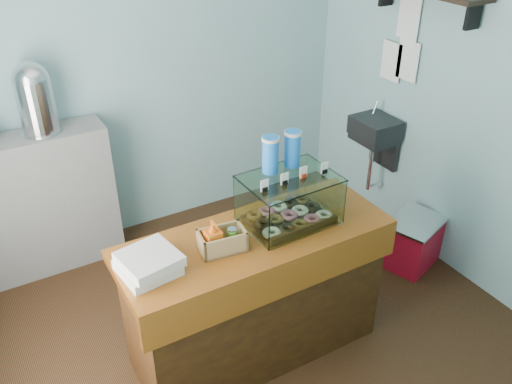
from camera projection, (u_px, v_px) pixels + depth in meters
ground at (237, 323)px, 3.72m from camera, size 3.50×3.50×0.00m
room_shell at (235, 85)px, 2.86m from camera, size 3.54×3.04×2.82m
counter at (256, 294)px, 3.30m from camera, size 1.60×0.60×0.90m
back_shelf at (46, 202)px, 4.03m from camera, size 1.00×0.32×1.10m
display_case at (287, 195)px, 3.14m from camera, size 0.54×0.40×0.51m
condiment_crate at (220, 240)px, 2.92m from camera, size 0.27×0.18×0.20m
pastry_boxes at (149, 263)px, 2.77m from camera, size 0.32×0.32×0.11m
coffee_urn at (35, 97)px, 3.65m from camera, size 0.28×0.28×0.51m
red_cooler at (413, 241)px, 4.21m from camera, size 0.53×0.47×0.39m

